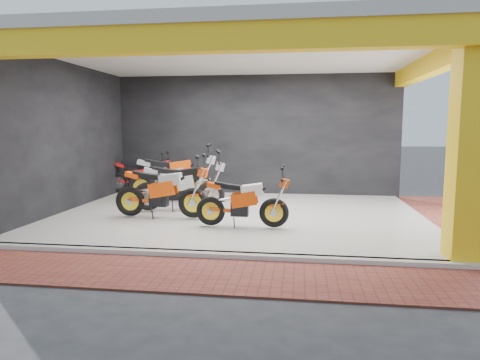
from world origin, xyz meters
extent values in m
plane|color=#2D2D30|center=(0.00, 0.00, 0.00)|extent=(80.00, 80.00, 0.00)
cube|color=white|center=(0.00, 2.00, 0.05)|extent=(8.00, 6.00, 0.10)
cube|color=beige|center=(0.00, 2.00, 3.60)|extent=(8.40, 6.40, 0.20)
cube|color=black|center=(0.00, 5.10, 1.75)|extent=(8.20, 0.20, 3.50)
cube|color=black|center=(-4.10, 2.00, 1.75)|extent=(0.20, 6.20, 3.50)
cube|color=yellow|center=(3.75, -0.75, 1.75)|extent=(0.50, 0.50, 3.50)
cube|color=yellow|center=(0.00, -1.00, 3.30)|extent=(8.40, 0.30, 0.40)
cube|color=yellow|center=(4.00, 2.00, 3.30)|extent=(0.30, 6.40, 0.40)
cube|color=white|center=(0.00, -1.02, 0.05)|extent=(8.00, 0.20, 0.10)
cube|color=brown|center=(0.00, -1.80, 0.01)|extent=(9.00, 1.40, 0.03)
cube|color=brown|center=(4.80, 2.00, 0.01)|extent=(1.40, 7.00, 0.03)
camera|label=1|loc=(1.31, -7.31, 2.02)|focal=32.00mm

